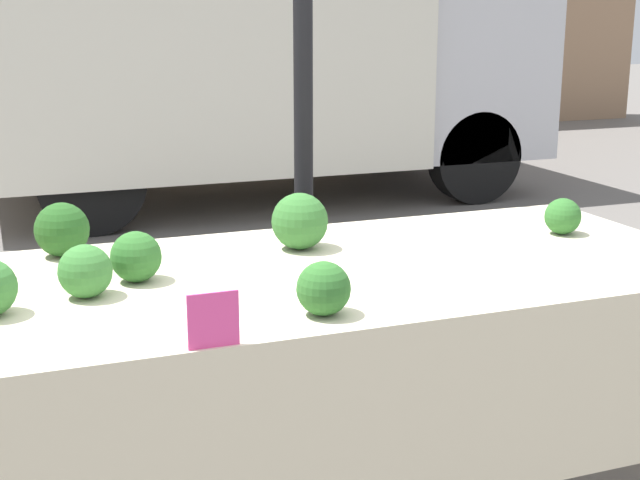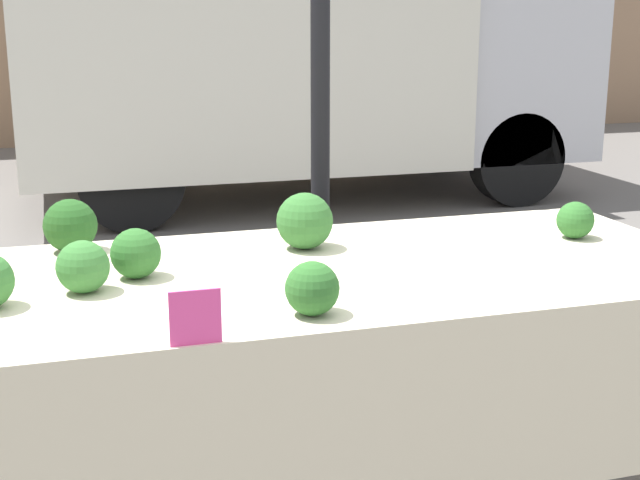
# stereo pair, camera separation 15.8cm
# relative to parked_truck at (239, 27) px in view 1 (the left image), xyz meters

# --- Properties ---
(tent_pole) EXTENTS (0.07, 0.07, 2.63)m
(tent_pole) POSITION_rel_parked_truck_xyz_m (-0.91, -4.07, -0.06)
(tent_pole) COLOR black
(tent_pole) RESTS_ON ground_plane
(parked_truck) EXTENTS (4.46, 2.25, 2.59)m
(parked_truck) POSITION_rel_parked_truck_xyz_m (0.00, 0.00, 0.00)
(parked_truck) COLOR silver
(parked_truck) RESTS_ON ground_plane
(market_table) EXTENTS (2.23, 0.97, 0.81)m
(market_table) POSITION_rel_parked_truck_xyz_m (-1.17, -5.01, -0.65)
(market_table) COLOR beige
(market_table) RESTS_ON ground_plane
(broccoli_head_0) EXTENTS (0.16, 0.16, 0.16)m
(broccoli_head_0) POSITION_rel_parked_truck_xyz_m (-1.81, -4.56, -0.49)
(broccoli_head_0) COLOR #23511E
(broccoli_head_0) RESTS_ON market_table
(broccoli_head_1) EXTENTS (0.13, 0.13, 0.13)m
(broccoli_head_1) POSITION_rel_parked_truck_xyz_m (-1.66, -4.88, -0.50)
(broccoli_head_1) COLOR #2D6628
(broccoli_head_1) RESTS_ON market_table
(broccoli_head_2) EXTENTS (0.13, 0.13, 0.13)m
(broccoli_head_2) POSITION_rel_parked_truck_xyz_m (-1.79, -4.97, -0.50)
(broccoli_head_2) COLOR #387533
(broccoli_head_2) RESTS_ON market_table
(broccoli_head_3) EXTENTS (0.11, 0.11, 0.11)m
(broccoli_head_3) POSITION_rel_parked_truck_xyz_m (-0.32, -4.84, -0.51)
(broccoli_head_3) COLOR #2D6628
(broccoli_head_3) RESTS_ON market_table
(broccoli_head_4) EXTENTS (0.17, 0.17, 0.17)m
(broccoli_head_4) POSITION_rel_parked_truck_xyz_m (-1.15, -4.72, -0.48)
(broccoli_head_4) COLOR #336B2D
(broccoli_head_4) RESTS_ON market_table
(broccoli_head_5) EXTENTS (0.13, 0.13, 0.13)m
(broccoli_head_5) POSITION_rel_parked_truck_xyz_m (-1.30, -5.30, -0.50)
(broccoli_head_5) COLOR #2D6628
(broccoli_head_5) RESTS_ON market_table
(price_sign) EXTENTS (0.11, 0.01, 0.12)m
(price_sign) POSITION_rel_parked_truck_xyz_m (-1.59, -5.41, -0.50)
(price_sign) COLOR #EF4793
(price_sign) RESTS_ON market_table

